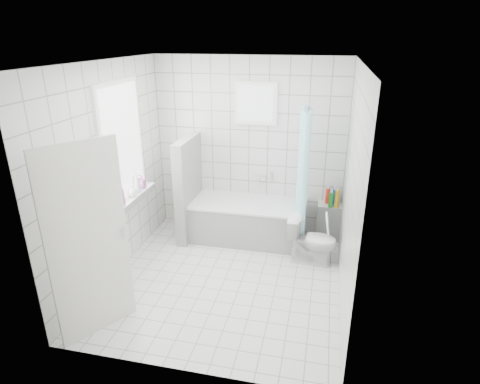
# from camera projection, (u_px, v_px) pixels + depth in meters

# --- Properties ---
(ground) EXTENTS (3.00, 3.00, 0.00)m
(ground) POSITION_uv_depth(u_px,v_px,m) (225.00, 279.00, 5.03)
(ground) COLOR white
(ground) RESTS_ON ground
(ceiling) EXTENTS (3.00, 3.00, 0.00)m
(ceiling) POSITION_uv_depth(u_px,v_px,m) (221.00, 62.00, 4.07)
(ceiling) COLOR white
(ceiling) RESTS_ON ground
(wall_back) EXTENTS (2.80, 0.02, 2.60)m
(wall_back) POSITION_uv_depth(u_px,v_px,m) (249.00, 148.00, 5.91)
(wall_back) COLOR white
(wall_back) RESTS_ON ground
(wall_front) EXTENTS (2.80, 0.02, 2.60)m
(wall_front) POSITION_uv_depth(u_px,v_px,m) (176.00, 245.00, 3.18)
(wall_front) COLOR white
(wall_front) RESTS_ON ground
(wall_left) EXTENTS (0.02, 3.00, 2.60)m
(wall_left) POSITION_uv_depth(u_px,v_px,m) (111.00, 173.00, 4.83)
(wall_left) COLOR white
(wall_left) RESTS_ON ground
(wall_right) EXTENTS (0.02, 3.00, 2.60)m
(wall_right) POSITION_uv_depth(u_px,v_px,m) (350.00, 192.00, 4.27)
(wall_right) COLOR white
(wall_right) RESTS_ON ground
(window_left) EXTENTS (0.01, 0.90, 1.40)m
(window_left) POSITION_uv_depth(u_px,v_px,m) (124.00, 143.00, 4.98)
(window_left) COLOR white
(window_left) RESTS_ON wall_left
(window_back) EXTENTS (0.50, 0.01, 0.50)m
(window_back) POSITION_uv_depth(u_px,v_px,m) (256.00, 104.00, 5.61)
(window_back) COLOR white
(window_back) RESTS_ON wall_back
(window_sill) EXTENTS (0.18, 1.02, 0.08)m
(window_sill) POSITION_uv_depth(u_px,v_px,m) (133.00, 198.00, 5.24)
(window_sill) COLOR white
(window_sill) RESTS_ON wall_left
(door) EXTENTS (0.46, 0.70, 2.00)m
(door) POSITION_uv_depth(u_px,v_px,m) (89.00, 244.00, 3.83)
(door) COLOR silver
(door) RESTS_ON ground
(bathtub) EXTENTS (1.66, 0.77, 0.58)m
(bathtub) POSITION_uv_depth(u_px,v_px,m) (249.00, 221.00, 5.92)
(bathtub) COLOR white
(bathtub) RESTS_ON ground
(partition_wall) EXTENTS (0.15, 0.85, 1.50)m
(partition_wall) POSITION_uv_depth(u_px,v_px,m) (189.00, 188.00, 5.89)
(partition_wall) COLOR white
(partition_wall) RESTS_ON ground
(tiled_ledge) EXTENTS (0.40, 0.24, 0.55)m
(tiled_ledge) POSITION_uv_depth(u_px,v_px,m) (331.00, 222.00, 5.92)
(tiled_ledge) COLOR white
(tiled_ledge) RESTS_ON ground
(toilet) EXTENTS (0.67, 0.42, 0.65)m
(toilet) POSITION_uv_depth(u_px,v_px,m) (312.00, 240.00, 5.29)
(toilet) COLOR white
(toilet) RESTS_ON ground
(curtain_rod) EXTENTS (0.02, 0.80, 0.02)m
(curtain_rod) POSITION_uv_depth(u_px,v_px,m) (308.00, 106.00, 5.12)
(curtain_rod) COLOR silver
(curtain_rod) RESTS_ON wall_back
(shower_curtain) EXTENTS (0.14, 0.48, 1.78)m
(shower_curtain) POSITION_uv_depth(u_px,v_px,m) (303.00, 176.00, 5.33)
(shower_curtain) COLOR #51EEEF
(shower_curtain) RESTS_ON curtain_rod
(tub_faucet) EXTENTS (0.18, 0.06, 0.06)m
(tub_faucet) POSITION_uv_depth(u_px,v_px,m) (260.00, 178.00, 6.00)
(tub_faucet) COLOR silver
(tub_faucet) RESTS_ON wall_back
(sill_bottles) EXTENTS (0.18, 0.73, 0.31)m
(sill_bottles) POSITION_uv_depth(u_px,v_px,m) (130.00, 188.00, 5.13)
(sill_bottles) COLOR silver
(sill_bottles) RESTS_ON window_sill
(ledge_bottles) EXTENTS (0.20, 0.19, 0.27)m
(ledge_bottles) POSITION_uv_depth(u_px,v_px,m) (333.00, 198.00, 5.75)
(ledge_bottles) COLOR #F6331D
(ledge_bottles) RESTS_ON tiled_ledge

